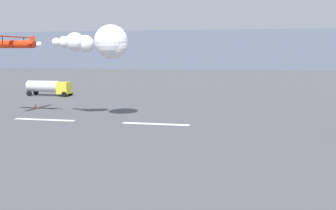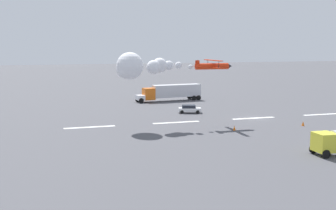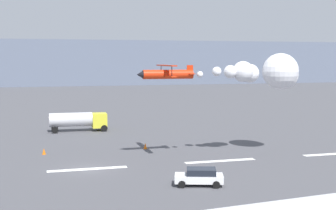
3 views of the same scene
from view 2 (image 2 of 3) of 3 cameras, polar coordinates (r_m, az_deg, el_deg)
ground_plane at (r=76.58m, az=11.36°, el=-1.74°), size 440.00×440.00×0.00m
runway_stripe_2 at (r=84.22m, az=19.97°, el=-1.18°), size 8.00×0.90×0.01m
runway_stripe_3 at (r=76.58m, az=11.36°, el=-1.73°), size 8.00×0.90×0.01m
runway_stripe_4 at (r=71.02m, az=1.12°, el=-2.34°), size 8.00×0.90×0.01m
runway_stripe_5 at (r=68.06m, az=-10.43°, el=-2.93°), size 8.00×0.90×0.01m
stunt_biplane_red at (r=66.06m, az=-3.80°, el=5.16°), size 18.97×6.63×4.18m
semi_truck_orange at (r=98.01m, az=0.39°, el=1.80°), size 15.55×4.40×3.70m
followme_car_yellow at (r=80.81m, az=2.88°, el=-0.50°), size 4.56×3.02×1.52m
traffic_cone_near at (r=71.33m, az=17.61°, el=-2.37°), size 0.44×0.44×0.75m
traffic_cone_far at (r=65.22m, az=8.86°, el=-3.04°), size 0.44×0.44×0.75m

